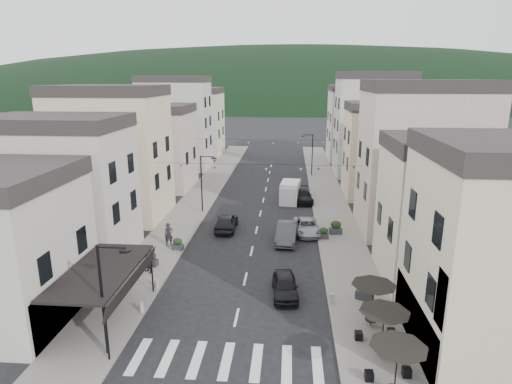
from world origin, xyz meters
The scene contains 26 objects.
sidewalk_left centered at (-7.50, 32.00, 0.06)m, with size 4.00×76.00×0.12m, color slate.
sidewalk_right centered at (7.50, 32.00, 0.06)m, with size 4.00×76.00×0.12m, color slate.
hill_backdrop centered at (0.00, 300.00, 0.00)m, with size 640.00×360.00×70.00m, color black.
boutique_awning centered at (-7.25, 5.00, 3.11)m, with size 3.77×7.50×3.28m.
buildings_row_left centered at (-14.50, 37.75, 6.12)m, with size 10.20×54.16×14.00m.
buildings_row_right centered at (14.50, 36.59, 6.32)m, with size 10.20×54.16×14.50m.
cafe_terrace centered at (7.70, 2.80, 2.36)m, with size 2.50×8.10×2.53m.
streetlamp_left_near centered at (-5.82, 2.00, 3.70)m, with size 1.70×0.56×6.00m.
streetlamp_left_far centered at (-5.82, 26.00, 3.70)m, with size 1.70×0.56×6.00m.
streetlamp_right_far centered at (5.82, 44.00, 3.70)m, with size 1.70×0.56×6.00m.
bollards centered at (0.00, 5.50, 0.42)m, with size 11.66×10.26×0.60m.
bunting_near centered at (0.00, 22.00, 5.65)m, with size 19.00×0.28×0.62m.
bunting_far centered at (0.00, 38.00, 5.65)m, with size 19.00×0.28×0.62m.
parked_car_a centered at (2.80, 8.90, 0.67)m, with size 1.59×3.94×1.34m, color black.
parked_car_b centered at (2.80, 18.45, 0.79)m, with size 1.68×4.81×1.59m, color #38383B.
parked_car_c centered at (4.60, 20.52, 0.64)m, with size 2.13×4.61×1.28m, color #9C9DA4.
parked_car_d centered at (4.53, 30.74, 0.69)m, with size 1.93×4.76×1.38m, color black.
parked_car_e centered at (-2.80, 20.89, 0.78)m, with size 1.83×4.55×1.55m, color black.
delivery_van centered at (3.07, 30.97, 1.16)m, with size 2.43×5.09×2.36m.
pedestrian_a centered at (-6.94, 16.37, 1.09)m, with size 0.71×0.47×1.95m, color black.
pedestrian_b centered at (-7.00, 11.15, 0.94)m, with size 0.79×0.62×1.63m, color black.
planter_la centered at (-7.20, 12.37, 0.66)m, with size 1.08×0.73×1.11m.
planter_lb centered at (-6.00, 15.58, 0.60)m, with size 0.93×0.58×0.99m.
planter_ra centered at (7.83, 8.61, 0.71)m, with size 1.23×0.96×1.21m.
planter_rb centered at (6.00, 19.04, 0.60)m, with size 0.92×0.54×1.00m.
planter_rc centered at (7.16, 20.29, 0.71)m, with size 1.18×0.81×1.21m.
Camera 1 is at (2.94, -16.22, 13.66)m, focal length 30.00 mm.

